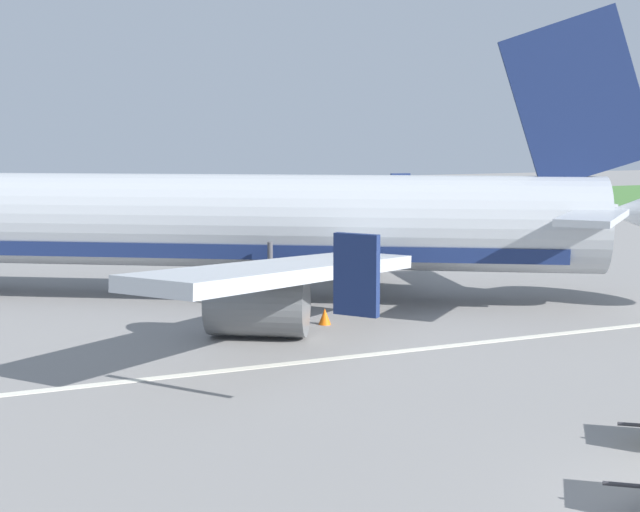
# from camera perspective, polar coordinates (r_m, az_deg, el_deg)

# --- Properties ---
(grass_strip) EXTENTS (220.00, 28.00, 0.06)m
(grass_strip) POSITION_cam_1_polar(r_m,az_deg,el_deg) (74.17, -13.85, 2.45)
(grass_strip) COLOR #477A38
(grass_strip) RESTS_ON ground
(apron_stripe) EXTENTS (120.00, 0.36, 0.01)m
(apron_stripe) POSITION_cam_1_polar(r_m,az_deg,el_deg) (27.92, 4.04, -6.07)
(apron_stripe) COLOR silver
(apron_stripe) RESTS_ON ground
(airplane) EXTENTS (34.07, 28.41, 11.34)m
(airplane) POSITION_cam_1_polar(r_m,az_deg,el_deg) (36.37, -4.82, 2.05)
(airplane) COLOR #B2B7BC
(airplane) RESTS_ON ground
(traffic_cone_near_plane) EXTENTS (0.43, 0.43, 0.57)m
(traffic_cone_near_plane) POSITION_cam_1_polar(r_m,az_deg,el_deg) (31.85, 0.30, -3.79)
(traffic_cone_near_plane) COLOR orange
(traffic_cone_near_plane) RESTS_ON ground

